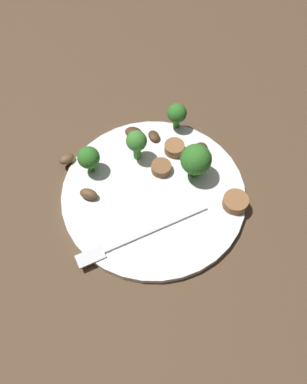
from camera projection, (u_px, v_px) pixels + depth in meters
The scene contains 15 objects.
ground_plane at pixel (154, 196), 0.56m from camera, with size 1.40×1.40×0.00m, color #4C3826.
plate at pixel (154, 194), 0.56m from camera, with size 0.25×0.25×0.01m, color white.
fork at pixel (134, 238), 0.52m from camera, with size 0.18×0.02×0.00m.
broccoli_floret_0 at pixel (137, 142), 0.55m from camera, with size 0.03×0.03×0.05m.
broccoli_floret_1 at pixel (177, 114), 0.59m from camera, with size 0.03×0.03×0.04m.
broccoli_floret_2 at pixel (198, 162), 0.54m from camera, with size 0.04×0.04×0.06m.
broccoli_floret_3 at pixel (89, 158), 0.55m from camera, with size 0.03×0.03×0.04m.
sausage_slice_0 at pixel (235, 202), 0.54m from camera, with size 0.03×0.03×0.01m, color brown.
sausage_slice_1 at pixel (161, 168), 0.57m from camera, with size 0.03×0.03×0.01m, color brown.
sausage_slice_2 at pixel (174, 148), 0.58m from camera, with size 0.03×0.03×0.01m, color brown.
mushroom_0 at pixel (67, 159), 0.57m from camera, with size 0.02×0.02×0.01m, color brown.
mushroom_1 at pixel (89, 194), 0.54m from camera, with size 0.02×0.01×0.01m, color brown.
mushroom_3 at pixel (134, 133), 0.60m from camera, with size 0.03×0.02×0.01m, color #422B19.
mushroom_4 at pixel (154, 136), 0.60m from camera, with size 0.02×0.02×0.01m, color #422B19.
mushroom_5 at pixel (201, 148), 0.59m from camera, with size 0.02×0.02×0.01m, color #422B19.
Camera 1 is at (0.13, 0.25, 0.48)m, focal length 38.41 mm.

